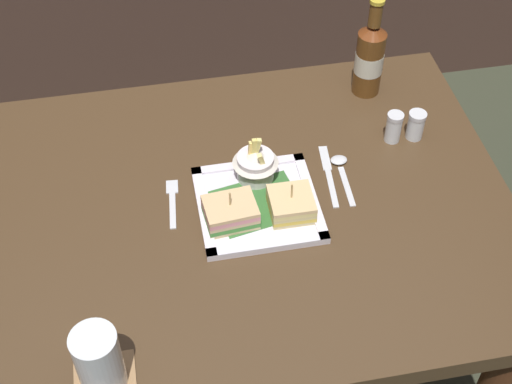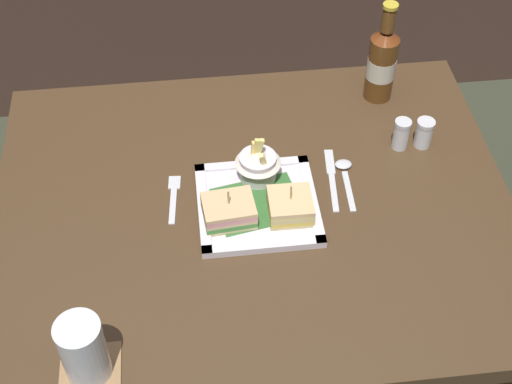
{
  "view_description": "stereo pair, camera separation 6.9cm",
  "coord_description": "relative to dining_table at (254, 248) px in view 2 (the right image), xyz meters",
  "views": [
    {
      "loc": [
        -0.18,
        -0.95,
        1.85
      ],
      "look_at": [
        0.0,
        -0.0,
        0.81
      ],
      "focal_mm": 51.43,
      "sensor_mm": 36.0,
      "label": 1
    },
    {
      "loc": [
        -0.11,
        -0.96,
        1.85
      ],
      "look_at": [
        0.0,
        -0.0,
        0.81
      ],
      "focal_mm": 51.43,
      "sensor_mm": 36.0,
      "label": 2
    }
  ],
  "objects": [
    {
      "name": "sandwich_half_right",
      "position": [
        0.06,
        -0.04,
        0.17
      ],
      "size": [
        0.08,
        0.08,
        0.08
      ],
      "color": "#D2BC87",
      "rests_on": "square_plate"
    },
    {
      "name": "knife",
      "position": [
        0.17,
        0.06,
        0.14
      ],
      "size": [
        0.03,
        0.18,
        0.0
      ],
      "color": "silver",
      "rests_on": "dining_table"
    },
    {
      "name": "beer_bottle",
      "position": [
        0.32,
        0.3,
        0.23
      ],
      "size": [
        0.06,
        0.06,
        0.24
      ],
      "color": "brown",
      "rests_on": "dining_table"
    },
    {
      "name": "square_plate",
      "position": [
        0.01,
        -0.01,
        0.14
      ],
      "size": [
        0.23,
        0.23,
        0.02
      ],
      "color": "silver",
      "rests_on": "dining_table"
    },
    {
      "name": "fork",
      "position": [
        -0.16,
        0.04,
        0.14
      ],
      "size": [
        0.03,
        0.13,
        0.0
      ],
      "color": "silver",
      "rests_on": "dining_table"
    },
    {
      "name": "sandwich_half_left",
      "position": [
        -0.05,
        -0.04,
        0.17
      ],
      "size": [
        0.1,
        0.09,
        0.08
      ],
      "color": "#D1B884",
      "rests_on": "square_plate"
    },
    {
      "name": "dining_table",
      "position": [
        0.0,
        0.0,
        0.0
      ],
      "size": [
        1.03,
        0.82,
        0.77
      ],
      "color": "#48331E",
      "rests_on": "ground_plane"
    },
    {
      "name": "spoon",
      "position": [
        0.19,
        0.06,
        0.14
      ],
      "size": [
        0.03,
        0.14,
        0.01
      ],
      "color": "silver",
      "rests_on": "dining_table"
    },
    {
      "name": "fries_cup",
      "position": [
        0.01,
        0.06,
        0.19
      ],
      "size": [
        0.09,
        0.09,
        0.1
      ],
      "color": "silver",
      "rests_on": "square_plate"
    },
    {
      "name": "salt_shaker",
      "position": [
        0.33,
        0.13,
        0.17
      ],
      "size": [
        0.04,
        0.04,
        0.07
      ],
      "color": "silver",
      "rests_on": "dining_table"
    },
    {
      "name": "pepper_shaker",
      "position": [
        0.37,
        0.13,
        0.17
      ],
      "size": [
        0.04,
        0.04,
        0.07
      ],
      "color": "silver",
      "rests_on": "dining_table"
    },
    {
      "name": "water_glass",
      "position": [
        -0.31,
        -0.33,
        0.2
      ],
      "size": [
        0.07,
        0.07,
        0.13
      ],
      "color": "silver",
      "rests_on": "dining_table"
    },
    {
      "name": "drink_coaster",
      "position": [
        -0.31,
        -0.33,
        0.14
      ],
      "size": [
        0.1,
        0.1,
        0.0
      ],
      "primitive_type": "cube",
      "color": "#A2794F",
      "rests_on": "dining_table"
    }
  ]
}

